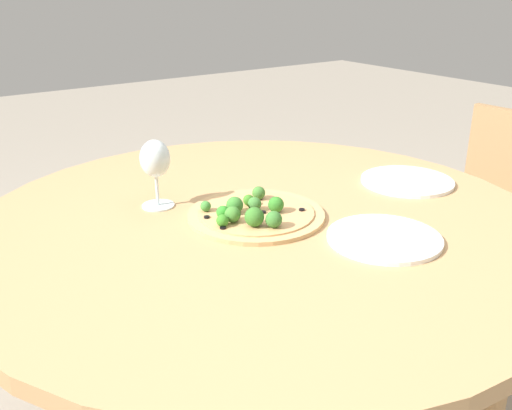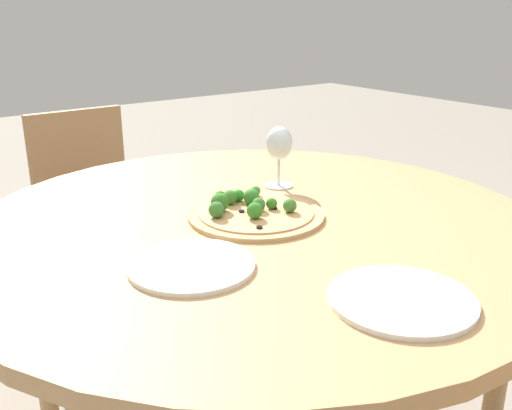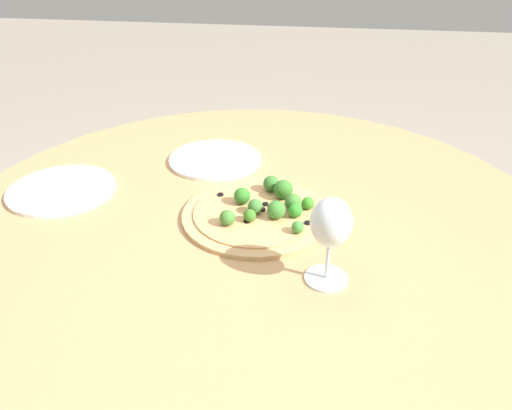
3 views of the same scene
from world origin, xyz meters
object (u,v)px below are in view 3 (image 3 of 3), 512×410
Objects in this scene: pizza at (260,211)px; plate_far at (61,190)px; plate_near at (215,159)px; wine_glass at (331,226)px.

pizza reaches higher than plate_far.
pizza is 1.32× the size of plate_near.
pizza is 0.27m from wine_glass.
plate_far is at bearing -110.73° from wine_glass.
wine_glass is 0.69m from plate_far.
wine_glass reaches higher than plate_near.
pizza is 1.92× the size of wine_glass.
plate_near and plate_far have the same top height.
wine_glass is (0.20, 0.15, 0.10)m from pizza.
plate_far is (-0.24, -0.64, -0.11)m from wine_glass.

